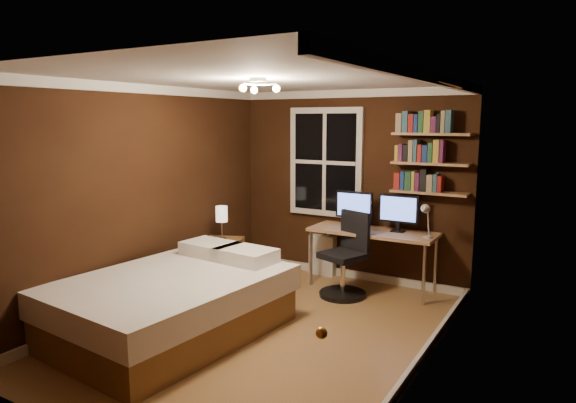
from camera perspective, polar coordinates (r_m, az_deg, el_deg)
The scene contains 24 objects.
floor at distance 5.39m, azimuth -2.52°, elevation -14.08°, with size 4.20×4.20×0.00m, color olive.
wall_back at distance 6.87m, azimuth 6.92°, elevation 1.75°, with size 3.20×0.04×2.50m, color black.
wall_left at distance 6.04m, azimuth -15.49°, elevation 0.49°, with size 0.04×4.20×2.50m, color black.
wall_right at distance 4.39m, azimuth 15.25°, elevation -2.65°, with size 0.04×4.20×2.50m, color black.
ceiling at distance 4.97m, azimuth -2.73°, elevation 13.49°, with size 3.20×4.20×0.02m, color white.
window at distance 6.95m, azimuth 4.20°, elevation 4.37°, with size 1.06×0.06×1.46m, color silver.
door at distance 3.03m, azimuth 7.04°, elevation -12.08°, with size 0.03×0.82×2.05m, color black, non-canonical shape.
door_knob at distance 2.81m, azimuth 3.75°, elevation -14.38°, with size 0.06×0.06×0.06m, color gold.
ceiling_fixture at distance 4.88m, azimuth -3.37°, elevation 12.39°, with size 0.44×0.44×0.18m, color beige, non-canonical shape.
bookshelf_lower at distance 6.40m, azimuth 15.40°, elevation 0.97°, with size 0.92×0.22×0.03m, color #A67750.
books_row_lower at distance 6.39m, azimuth 15.44°, elevation 2.12°, with size 0.54×0.16×0.23m, color maroon, non-canonical shape.
bookshelf_middle at distance 6.37m, azimuth 15.53°, elevation 4.09°, with size 0.92×0.22×0.03m, color #A67750.
books_row_middle at distance 6.36m, azimuth 15.58°, elevation 5.25°, with size 0.60×0.16×0.23m, color navy, non-canonical shape.
bookshelf_upper at distance 6.35m, azimuth 15.66°, elevation 7.23°, with size 0.92×0.22×0.03m, color #A67750.
books_row_upper at distance 6.35m, azimuth 15.71°, elevation 8.41°, with size 0.60×0.16×0.23m, color #235233, non-canonical shape.
bed at distance 5.30m, azimuth -12.59°, elevation -10.98°, with size 1.79×2.35×0.75m.
nightstand at distance 6.75m, azimuth -7.28°, elevation -6.66°, with size 0.47×0.47×0.59m, color brown.
bedside_lamp at distance 6.63m, azimuth -7.37°, elevation -2.38°, with size 0.15×0.15×0.43m, color beige, non-canonical shape.
radiator at distance 7.11m, azimuth 3.86°, elevation -5.97°, with size 0.37×0.13×0.55m, color beige.
desk at distance 6.51m, azimuth 9.37°, elevation -3.71°, with size 1.58×0.59×0.75m.
monitor_left at distance 6.63m, azimuth 7.35°, elevation -0.86°, with size 0.50×0.12×0.46m, color black, non-canonical shape.
monitor_right at distance 6.43m, azimuth 12.16°, elevation -1.30°, with size 0.50×0.12×0.46m, color black, non-canonical shape.
desk_lamp at distance 6.11m, azimuth 15.14°, elevation -2.05°, with size 0.14×0.32×0.44m, color silver, non-canonical shape.
office_chair at distance 6.28m, azimuth 6.45°, elevation -6.92°, with size 0.59×0.59×1.02m.
Camera 1 is at (2.69, -4.16, 2.12)m, focal length 32.00 mm.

